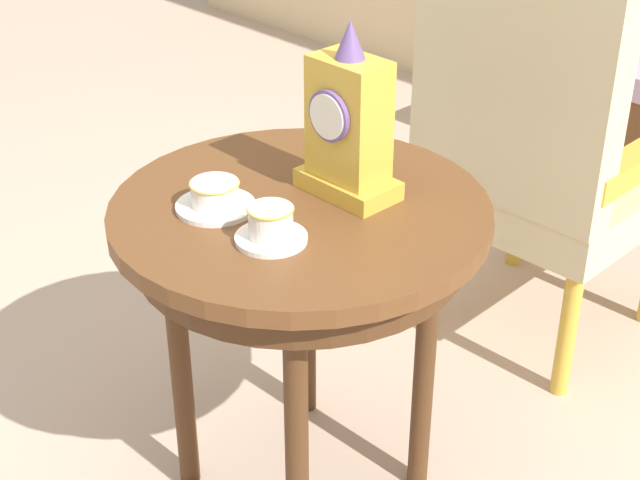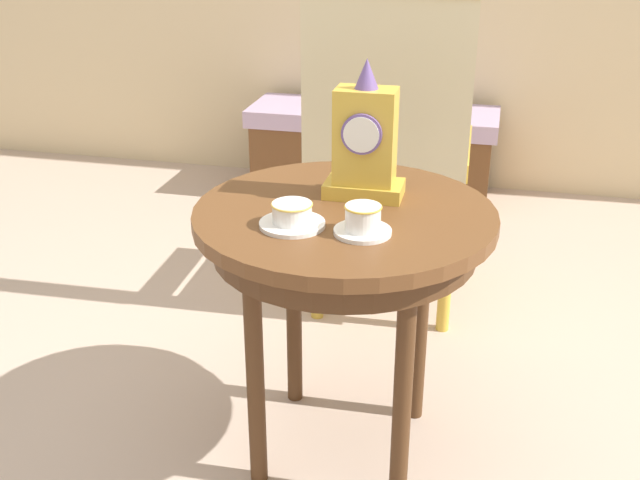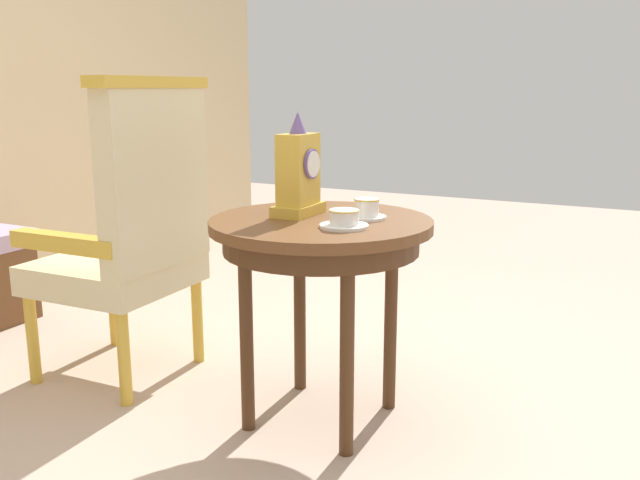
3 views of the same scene
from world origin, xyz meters
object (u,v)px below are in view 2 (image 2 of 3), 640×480
teacup_right (363,221)px  armchair (389,150)px  side_table (344,240)px  window_bench (372,152)px  mantel_clock (365,143)px  teacup_left (291,216)px

teacup_right → armchair: 0.92m
side_table → window_bench: side_table is taller
side_table → teacup_right: bearing=-62.9°
teacup_right → mantel_clock: 0.25m
mantel_clock → armchair: armchair is taller
teacup_left → teacup_right: teacup_right is taller
side_table → window_bench: bearing=97.4°
teacup_left → window_bench: bearing=94.2°
teacup_left → mantel_clock: mantel_clock is taller
window_bench → mantel_clock: bearing=-81.3°
side_table → teacup_right: 0.18m
mantel_clock → armchair: size_ratio=0.29×
teacup_left → window_bench: 2.08m
window_bench → teacup_right: bearing=-81.2°
teacup_right → mantel_clock: (-0.04, 0.23, 0.11)m
mantel_clock → window_bench: 1.91m
side_table → mantel_clock: (0.03, 0.10, 0.22)m
teacup_left → side_table: bearing=52.3°
mantel_clock → teacup_right: bearing=-80.3°
mantel_clock → window_bench: bearing=98.7°
teacup_right → window_bench: teacup_right is taller
side_table → teacup_right: teacup_right is taller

